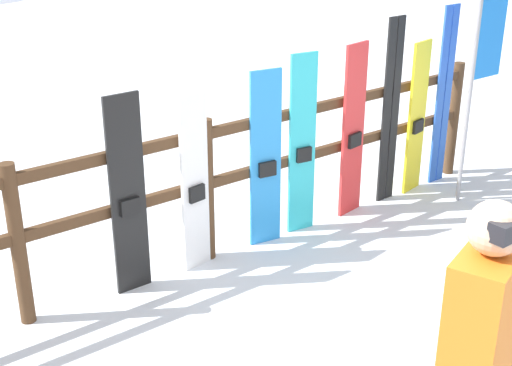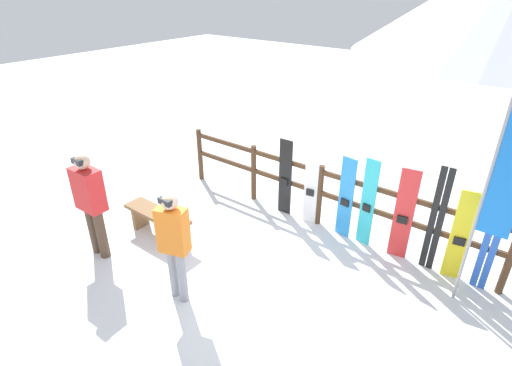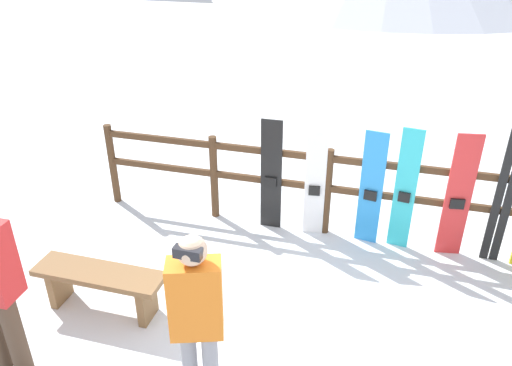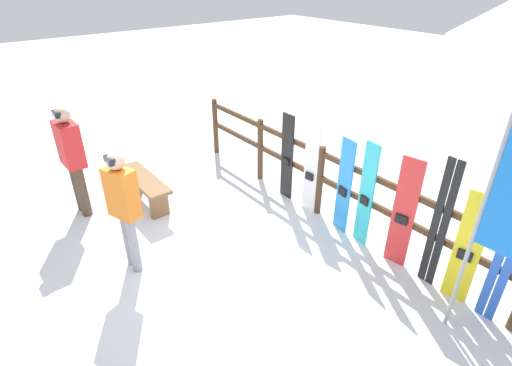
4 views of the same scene
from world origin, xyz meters
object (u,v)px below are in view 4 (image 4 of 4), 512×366
object	(u,v)px
ski_pair_blue	(506,256)
snowboard_black_stripe	(287,157)
bench	(144,184)
person_red	(72,155)
rental_flag	(505,189)
ski_pair_black	(440,225)
snowboard_white	(311,172)
snowboard_yellow	(467,250)
snowboard_cyan	(366,195)
snowboard_red	(403,214)
snowboard_blue	(344,187)
person_orange	(124,204)

from	to	relation	value
ski_pair_blue	snowboard_black_stripe	bearing A→B (deg)	-179.94
bench	snowboard_black_stripe	world-z (taller)	snowboard_black_stripe
person_red	rental_flag	world-z (taller)	rental_flag
ski_pair_black	ski_pair_blue	bearing A→B (deg)	0.00
snowboard_white	snowboard_yellow	distance (m)	2.43
snowboard_yellow	rental_flag	size ratio (longest dim) A/B	0.51
snowboard_cyan	ski_pair_black	world-z (taller)	ski_pair_black
snowboard_black_stripe	person_red	bearing A→B (deg)	-119.47
bench	snowboard_red	distance (m)	3.93
person_red	snowboard_blue	size ratio (longest dim) A/B	1.20
snowboard_blue	ski_pair_blue	xyz separation A→B (m)	(2.13, 0.00, 0.14)
bench	snowboard_blue	world-z (taller)	snowboard_blue
snowboard_white	bench	bearing A→B (deg)	-132.44
ski_pair_black	bench	bearing A→B (deg)	-153.10
snowboard_black_stripe	snowboard_red	world-z (taller)	snowboard_red
snowboard_black_stripe	ski_pair_black	world-z (taller)	ski_pair_black
person_red	rental_flag	size ratio (longest dim) A/B	0.61
person_red	snowboard_yellow	bearing A→B (deg)	31.81
snowboard_blue	ski_pair_black	xyz separation A→B (m)	(1.41, 0.00, 0.13)
person_orange	snowboard_red	distance (m)	3.41
snowboard_black_stripe	rental_flag	distance (m)	3.43
snowboard_black_stripe	snowboard_blue	world-z (taller)	snowboard_black_stripe
person_red	rental_flag	xyz separation A→B (m)	(4.85, 2.40, 0.76)
snowboard_red	ski_pair_black	xyz separation A→B (m)	(0.46, 0.00, 0.09)
bench	person_red	world-z (taller)	person_red
snowboard_cyan	ski_pair_black	bearing A→B (deg)	0.19
person_orange	snowboard_black_stripe	xyz separation A→B (m)	(-0.13, 2.74, -0.24)
snowboard_white	ski_pair_black	xyz separation A→B (m)	(2.07, 0.00, 0.16)
snowboard_black_stripe	ski_pair_blue	world-z (taller)	ski_pair_blue
snowboard_white	rental_flag	world-z (taller)	rental_flag
snowboard_cyan	snowboard_black_stripe	bearing A→B (deg)	-180.00
person_orange	snowboard_white	xyz separation A→B (m)	(0.42, 2.74, -0.29)
snowboard_yellow	rental_flag	xyz separation A→B (m)	(0.28, -0.43, 1.05)
snowboard_white	snowboard_cyan	size ratio (longest dim) A/B	0.90
rental_flag	snowboard_cyan	bearing A→B (deg)	165.54
ski_pair_black	snowboard_yellow	world-z (taller)	ski_pair_black
ski_pair_blue	snowboard_white	bearing A→B (deg)	-179.93
snowboard_white	snowboard_blue	bearing A→B (deg)	0.01
snowboard_black_stripe	snowboard_red	xyz separation A→B (m)	(2.15, 0.00, 0.03)
person_red	snowboard_blue	distance (m)	3.99
person_red	snowboard_red	size ratio (longest dim) A/B	1.14
snowboard_cyan	snowboard_yellow	xyz separation A→B (m)	(1.39, -0.00, -0.04)
snowboard_black_stripe	snowboard_cyan	bearing A→B (deg)	0.00
snowboard_white	rental_flag	bearing A→B (deg)	-9.05
ski_pair_black	snowboard_yellow	size ratio (longest dim) A/B	1.18
snowboard_blue	snowboard_red	bearing A→B (deg)	0.00
snowboard_blue	snowboard_red	size ratio (longest dim) A/B	0.95
bench	snowboard_yellow	xyz separation A→B (m)	(4.21, 1.95, 0.36)
snowboard_yellow	rental_flag	world-z (taller)	rental_flag
ski_pair_blue	rental_flag	size ratio (longest dim) A/B	0.61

